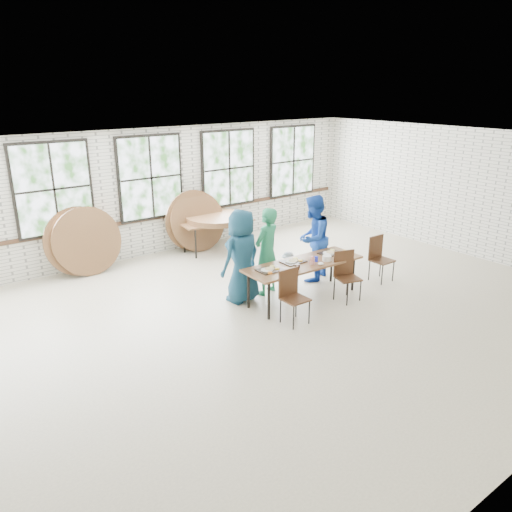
{
  "coord_description": "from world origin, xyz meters",
  "views": [
    {
      "loc": [
        -5.08,
        -6.23,
        3.93
      ],
      "look_at": [
        0.0,
        0.4,
        1.05
      ],
      "focal_mm": 35.0,
      "sensor_mm": 36.0,
      "label": 1
    }
  ],
  "objects_px": {
    "chair_near_right": "(346,271)",
    "storage_table": "(217,223)",
    "dining_table": "(303,265)",
    "chair_near_left": "(292,292)"
  },
  "relations": [
    {
      "from": "chair_near_left",
      "to": "storage_table",
      "type": "xyz_separation_m",
      "value": [
        1.19,
        4.17,
        0.13
      ]
    },
    {
      "from": "chair_near_left",
      "to": "storage_table",
      "type": "distance_m",
      "value": 4.34
    },
    {
      "from": "dining_table",
      "to": "storage_table",
      "type": "xyz_separation_m",
      "value": [
        0.37,
        3.57,
        -0.0
      ]
    },
    {
      "from": "chair_near_left",
      "to": "chair_near_right",
      "type": "relative_size",
      "value": 1.0
    },
    {
      "from": "chair_near_left",
      "to": "chair_near_right",
      "type": "distance_m",
      "value": 1.47
    },
    {
      "from": "dining_table",
      "to": "chair_near_left",
      "type": "xyz_separation_m",
      "value": [
        -0.82,
        -0.6,
        -0.13
      ]
    },
    {
      "from": "dining_table",
      "to": "chair_near_left",
      "type": "height_order",
      "value": "chair_near_left"
    },
    {
      "from": "chair_near_right",
      "to": "dining_table",
      "type": "bearing_deg",
      "value": 160.79
    },
    {
      "from": "dining_table",
      "to": "chair_near_right",
      "type": "relative_size",
      "value": 2.55
    },
    {
      "from": "chair_near_right",
      "to": "storage_table",
      "type": "height_order",
      "value": "chair_near_right"
    }
  ]
}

